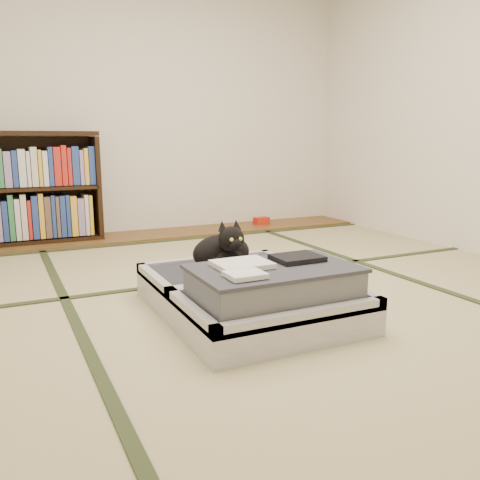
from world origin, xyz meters
name	(u,v)px	position (x,y,z in m)	size (l,w,h in m)	color
floor	(259,295)	(0.00, 0.00, 0.00)	(4.50, 4.50, 0.00)	tan
wood_strip	(157,234)	(0.00, 2.00, 0.01)	(4.00, 0.50, 0.02)	brown
red_item	(261,221)	(1.10, 2.03, 0.06)	(0.15, 0.09, 0.07)	red
room_shell	(261,20)	(0.00, 0.00, 1.46)	(4.50, 4.50, 4.50)	white
tatami_borders	(223,274)	(0.00, 0.49, 0.00)	(4.00, 4.50, 0.01)	#2D381E
bookcase	(17,191)	(-1.13, 2.07, 0.45)	(1.30, 0.30, 0.92)	black
suitcase	(251,293)	(-0.19, -0.28, 0.12)	(0.83, 1.11, 0.33)	silver
cat	(224,252)	(-0.21, 0.00, 0.27)	(0.37, 0.37, 0.30)	black
cable_coil	(251,265)	(-0.03, 0.03, 0.17)	(0.12, 0.12, 0.03)	white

